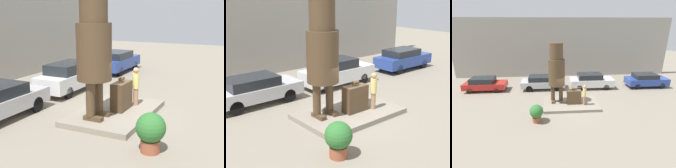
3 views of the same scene
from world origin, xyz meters
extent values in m
plane|color=gray|center=(0.00, 0.00, 0.00)|extent=(60.00, 60.00, 0.00)
cube|color=gray|center=(0.00, 0.00, 0.11)|extent=(4.69, 2.98, 0.23)
cube|color=gray|center=(0.00, 9.27, 3.72)|extent=(28.00, 0.60, 7.44)
cube|color=#4C3823|center=(-1.55, 0.25, 0.31)|extent=(0.27, 0.79, 0.17)
cube|color=#4C3823|center=(-0.85, 0.25, 0.31)|extent=(0.27, 0.79, 0.17)
cylinder|color=#4C3823|center=(-1.55, 0.36, 1.09)|extent=(0.34, 0.34, 1.38)
cylinder|color=#4C3823|center=(-0.85, 0.36, 1.09)|extent=(0.34, 0.34, 1.38)
cylinder|color=#4C3823|center=(-1.20, 0.36, 2.88)|extent=(1.38, 1.38, 2.21)
cylinder|color=#4C3823|center=(-1.20, 0.36, 4.65)|extent=(1.08, 1.08, 1.33)
cube|color=#4C3823|center=(0.22, -0.17, 0.84)|extent=(1.16, 0.55, 1.22)
cylinder|color=#4C3823|center=(0.22, -0.17, 1.59)|extent=(0.32, 0.17, 0.17)
cylinder|color=#A87A56|center=(1.06, -0.50, 0.62)|extent=(0.23, 0.23, 0.78)
cylinder|color=#DBC66B|center=(1.06, -0.50, 1.36)|extent=(0.30, 0.30, 0.70)
sphere|color=#A87A56|center=(1.06, -0.50, 1.84)|extent=(0.26, 0.26, 0.26)
cube|color=#B2231E|center=(-8.55, 4.13, 0.61)|extent=(4.25, 1.74, 0.60)
cube|color=#1E2328|center=(-8.76, 4.13, 1.17)|extent=(2.34, 1.56, 0.52)
cylinder|color=black|center=(-7.24, 4.91, 0.31)|extent=(0.62, 0.18, 0.62)
cylinder|color=black|center=(-7.24, 3.35, 0.31)|extent=(0.62, 0.18, 0.62)
cylinder|color=black|center=(-9.87, 4.91, 0.31)|extent=(0.62, 0.18, 0.62)
cylinder|color=black|center=(-9.87, 3.35, 0.31)|extent=(0.62, 0.18, 0.62)
cube|color=#B7B7BC|center=(-2.52, 4.19, 0.66)|extent=(4.58, 1.84, 0.64)
cube|color=#1E2328|center=(-2.75, 4.19, 1.23)|extent=(2.52, 1.65, 0.48)
cylinder|color=black|center=(-1.11, 5.02, 0.35)|extent=(0.69, 0.18, 0.69)
cylinder|color=black|center=(-1.11, 3.36, 0.35)|extent=(0.69, 0.18, 0.69)
cylinder|color=black|center=(-3.94, 5.02, 0.35)|extent=(0.69, 0.18, 0.69)
cylinder|color=black|center=(-3.94, 3.36, 0.35)|extent=(0.69, 0.18, 0.69)
cube|color=silver|center=(2.72, 4.04, 0.70)|extent=(4.64, 1.74, 0.78)
cube|color=#1E2328|center=(2.49, 4.04, 1.36)|extent=(2.55, 1.56, 0.54)
cylinder|color=black|center=(4.16, 4.82, 0.32)|extent=(0.63, 0.18, 0.63)
cylinder|color=black|center=(4.16, 3.26, 0.32)|extent=(0.63, 0.18, 0.63)
cylinder|color=black|center=(1.28, 4.82, 0.32)|extent=(0.63, 0.18, 0.63)
cylinder|color=black|center=(1.28, 3.26, 0.32)|extent=(0.63, 0.18, 0.63)
cube|color=#284293|center=(8.93, 4.01, 0.68)|extent=(4.46, 1.79, 0.71)
cube|color=#1E2328|center=(8.71, 4.01, 1.28)|extent=(2.45, 1.61, 0.47)
cylinder|color=black|center=(10.31, 4.81, 0.33)|extent=(0.65, 0.18, 0.65)
cylinder|color=black|center=(10.31, 3.20, 0.33)|extent=(0.65, 0.18, 0.65)
cylinder|color=black|center=(7.55, 4.81, 0.33)|extent=(0.65, 0.18, 0.65)
cylinder|color=black|center=(7.55, 3.20, 0.33)|extent=(0.65, 0.18, 0.65)
cylinder|color=brown|center=(-2.77, -2.53, 0.21)|extent=(0.63, 0.63, 0.42)
sphere|color=#2D6B2D|center=(-2.77, -2.53, 0.83)|extent=(0.97, 0.97, 0.97)
camera|label=1|loc=(-11.64, -5.45, 4.47)|focal=50.00mm
camera|label=2|loc=(-9.01, -9.88, 5.59)|focal=50.00mm
camera|label=3|loc=(-1.68, -13.73, 6.76)|focal=28.00mm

